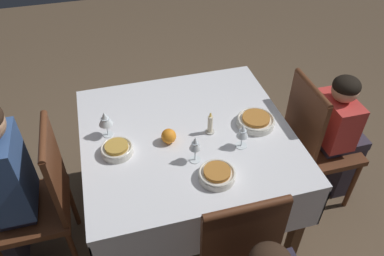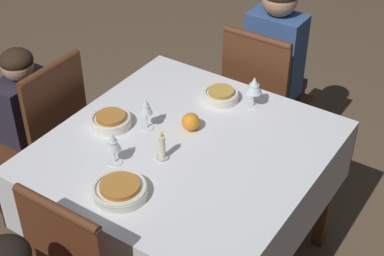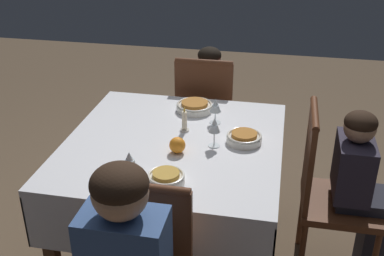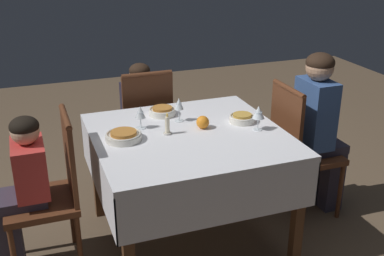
{
  "view_description": "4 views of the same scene",
  "coord_description": "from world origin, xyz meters",
  "px_view_note": "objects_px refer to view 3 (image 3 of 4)",
  "views": [
    {
      "loc": [
        0.38,
        1.52,
        2.19
      ],
      "look_at": [
        -0.02,
        0.05,
        0.85
      ],
      "focal_mm": 35.0,
      "sensor_mm": 36.0,
      "label": 1
    },
    {
      "loc": [
        -1.67,
        -1.14,
        2.34
      ],
      "look_at": [
        -0.04,
        -0.06,
        0.92
      ],
      "focal_mm": 55.0,
      "sensor_mm": 36.0,
      "label": 2
    },
    {
      "loc": [
        2.17,
        0.53,
        1.98
      ],
      "look_at": [
        -0.07,
        0.09,
        0.83
      ],
      "focal_mm": 45.0,
      "sensor_mm": 36.0,
      "label": 3
    },
    {
      "loc": [
        -0.92,
        -2.6,
        1.95
      ],
      "look_at": [
        -0.01,
        -0.08,
        0.84
      ],
      "focal_mm": 45.0,
      "sensor_mm": 36.0,
      "label": 4
    }
  ],
  "objects_px": {
    "chair_west": "(206,115)",
    "bowl_east": "(166,178)",
    "chair_north": "(328,189)",
    "person_child_dark": "(363,190)",
    "candle_centerpiece": "(184,122)",
    "bowl_north": "(244,138)",
    "wine_glass_north": "(214,126)",
    "orange_fruit": "(177,145)",
    "bowl_west": "(195,106)",
    "person_child_red": "(210,104)",
    "dining_table": "(174,158)",
    "wine_glass_west": "(216,106)",
    "wine_glass_east": "(130,161)"
  },
  "relations": [
    {
      "from": "chair_west",
      "to": "bowl_east",
      "type": "bearing_deg",
      "value": 91.3
    },
    {
      "from": "chair_north",
      "to": "person_child_dark",
      "type": "relative_size",
      "value": 0.99
    },
    {
      "from": "bowl_east",
      "to": "candle_centerpiece",
      "type": "relative_size",
      "value": 1.21
    },
    {
      "from": "bowl_north",
      "to": "chair_north",
      "type": "bearing_deg",
      "value": 91.34
    },
    {
      "from": "bowl_north",
      "to": "wine_glass_north",
      "type": "height_order",
      "value": "wine_glass_north"
    },
    {
      "from": "person_child_dark",
      "to": "bowl_east",
      "type": "relative_size",
      "value": 5.86
    },
    {
      "from": "bowl_north",
      "to": "orange_fruit",
      "type": "distance_m",
      "value": 0.36
    },
    {
      "from": "person_child_dark",
      "to": "bowl_west",
      "type": "relative_size",
      "value": 4.56
    },
    {
      "from": "chair_west",
      "to": "bowl_east",
      "type": "relative_size",
      "value": 5.8
    },
    {
      "from": "person_child_red",
      "to": "bowl_north",
      "type": "bearing_deg",
      "value": 109.2
    },
    {
      "from": "wine_glass_north",
      "to": "bowl_north",
      "type": "bearing_deg",
      "value": 115.49
    },
    {
      "from": "person_child_red",
      "to": "wine_glass_north",
      "type": "xyz_separation_m",
      "value": [
        1.03,
        0.19,
        0.34
      ]
    },
    {
      "from": "dining_table",
      "to": "person_child_dark",
      "type": "height_order",
      "value": "person_child_dark"
    },
    {
      "from": "orange_fruit",
      "to": "dining_table",
      "type": "bearing_deg",
      "value": -157.37
    },
    {
      "from": "person_child_dark",
      "to": "bowl_west",
      "type": "distance_m",
      "value": 1.05
    },
    {
      "from": "bowl_east",
      "to": "wine_glass_north",
      "type": "height_order",
      "value": "wine_glass_north"
    },
    {
      "from": "person_child_red",
      "to": "wine_glass_north",
      "type": "distance_m",
      "value": 1.1
    },
    {
      "from": "chair_west",
      "to": "chair_north",
      "type": "xyz_separation_m",
      "value": [
        0.77,
        0.79,
        0.0
      ]
    },
    {
      "from": "bowl_east",
      "to": "bowl_north",
      "type": "bearing_deg",
      "value": 146.03
    },
    {
      "from": "dining_table",
      "to": "bowl_west",
      "type": "bearing_deg",
      "value": 174.99
    },
    {
      "from": "chair_north",
      "to": "bowl_north",
      "type": "bearing_deg",
      "value": 91.34
    },
    {
      "from": "wine_glass_west",
      "to": "person_child_red",
      "type": "bearing_deg",
      "value": -168.8
    },
    {
      "from": "dining_table",
      "to": "orange_fruit",
      "type": "bearing_deg",
      "value": 22.63
    },
    {
      "from": "chair_north",
      "to": "person_child_red",
      "type": "xyz_separation_m",
      "value": [
        -0.95,
        -0.79,
        0.01
      ]
    },
    {
      "from": "bowl_north",
      "to": "wine_glass_north",
      "type": "xyz_separation_m",
      "value": [
        0.07,
        -0.15,
        0.09
      ]
    },
    {
      "from": "wine_glass_west",
      "to": "bowl_north",
      "type": "height_order",
      "value": "wine_glass_west"
    },
    {
      "from": "chair_west",
      "to": "chair_north",
      "type": "relative_size",
      "value": 1.0
    },
    {
      "from": "person_child_dark",
      "to": "wine_glass_north",
      "type": "distance_m",
      "value": 0.86
    },
    {
      "from": "chair_north",
      "to": "bowl_north",
      "type": "height_order",
      "value": "chair_north"
    },
    {
      "from": "person_child_red",
      "to": "wine_glass_west",
      "type": "relative_size",
      "value": 6.7
    },
    {
      "from": "bowl_east",
      "to": "chair_west",
      "type": "bearing_deg",
      "value": -178.7
    },
    {
      "from": "wine_glass_north",
      "to": "chair_north",
      "type": "bearing_deg",
      "value": 97.63
    },
    {
      "from": "wine_glass_west",
      "to": "dining_table",
      "type": "bearing_deg",
      "value": -35.2
    },
    {
      "from": "person_child_dark",
      "to": "candle_centerpiece",
      "type": "distance_m",
      "value": 1.01
    },
    {
      "from": "bowl_east",
      "to": "wine_glass_west",
      "type": "bearing_deg",
      "value": 169.36
    },
    {
      "from": "person_child_red",
      "to": "candle_centerpiece",
      "type": "xyz_separation_m",
      "value": [
        0.89,
        0.0,
        0.28
      ]
    },
    {
      "from": "wine_glass_east",
      "to": "candle_centerpiece",
      "type": "xyz_separation_m",
      "value": [
        -0.56,
        0.13,
        -0.06
      ]
    },
    {
      "from": "chair_north",
      "to": "bowl_west",
      "type": "xyz_separation_m",
      "value": [
        -0.33,
        -0.79,
        0.27
      ]
    },
    {
      "from": "bowl_east",
      "to": "wine_glass_north",
      "type": "bearing_deg",
      "value": 157.57
    },
    {
      "from": "chair_west",
      "to": "wine_glass_west",
      "type": "xyz_separation_m",
      "value": [
        0.59,
        0.15,
        0.34
      ]
    },
    {
      "from": "chair_north",
      "to": "wine_glass_east",
      "type": "bearing_deg",
      "value": 118.49
    },
    {
      "from": "bowl_north",
      "to": "wine_glass_east",
      "type": "bearing_deg",
      "value": -43.42
    },
    {
      "from": "bowl_west",
      "to": "wine_glass_north",
      "type": "relative_size",
      "value": 1.36
    },
    {
      "from": "wine_glass_east",
      "to": "bowl_north",
      "type": "distance_m",
      "value": 0.68
    },
    {
      "from": "bowl_north",
      "to": "candle_centerpiece",
      "type": "bearing_deg",
      "value": -101.48
    },
    {
      "from": "chair_west",
      "to": "wine_glass_north",
      "type": "relative_size",
      "value": 6.13
    },
    {
      "from": "wine_glass_west",
      "to": "wine_glass_north",
      "type": "xyz_separation_m",
      "value": [
        0.27,
        0.04,
        0.01
      ]
    },
    {
      "from": "person_child_dark",
      "to": "bowl_north",
      "type": "bearing_deg",
      "value": 90.96
    },
    {
      "from": "bowl_north",
      "to": "wine_glass_north",
      "type": "distance_m",
      "value": 0.19
    },
    {
      "from": "dining_table",
      "to": "orange_fruit",
      "type": "height_order",
      "value": "orange_fruit"
    }
  ]
}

